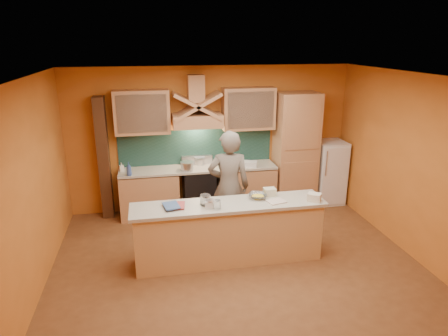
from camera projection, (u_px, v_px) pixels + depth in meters
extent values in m
cube|color=brown|center=(239.00, 269.00, 5.94)|extent=(5.50, 5.00, 0.01)
cube|color=white|center=(242.00, 77.00, 5.08)|extent=(5.50, 5.00, 0.01)
cube|color=orange|center=(211.00, 139.00, 7.85)|extent=(5.50, 0.02, 2.80)
cube|color=orange|center=(312.00, 285.00, 3.18)|extent=(5.50, 0.02, 2.80)
cube|color=orange|center=(27.00, 195.00, 5.01)|extent=(0.02, 5.00, 2.80)
cube|color=orange|center=(418.00, 169.00, 6.01)|extent=(0.02, 5.00, 2.80)
cube|color=tan|center=(150.00, 194.00, 7.64)|extent=(1.10, 0.60, 0.86)
cube|color=tan|center=(246.00, 188.00, 7.98)|extent=(1.10, 0.60, 0.86)
cube|color=#B3AA97|center=(199.00, 168.00, 7.67)|extent=(3.00, 0.62, 0.04)
cube|color=black|center=(199.00, 190.00, 7.80)|extent=(0.60, 0.58, 0.90)
cube|color=#1A3933|center=(196.00, 147.00, 7.82)|extent=(3.00, 0.03, 0.70)
cube|color=tan|center=(197.00, 121.00, 7.43)|extent=(0.92, 0.50, 0.24)
cube|color=tan|center=(196.00, 88.00, 7.34)|extent=(0.30, 0.30, 0.50)
cube|color=tan|center=(142.00, 112.00, 7.26)|extent=(1.00, 0.35, 0.80)
cube|color=tan|center=(248.00, 109.00, 7.63)|extent=(1.00, 0.35, 0.80)
cube|color=tan|center=(295.00, 151.00, 7.94)|extent=(0.80, 0.60, 2.30)
cube|color=white|center=(328.00, 172.00, 8.24)|extent=(0.58, 0.60, 1.30)
cube|color=#472816|center=(104.00, 159.00, 7.41)|extent=(0.20, 0.30, 2.30)
cube|color=#E2AF74|center=(229.00, 234.00, 6.07)|extent=(2.80, 0.55, 0.88)
cube|color=#B3AA97|center=(229.00, 205.00, 5.92)|extent=(2.90, 0.62, 0.05)
imported|color=#70665B|center=(229.00, 187.00, 6.56)|extent=(0.75, 0.55, 1.90)
cylinder|color=#AEAFB5|center=(187.00, 167.00, 7.48)|extent=(0.27, 0.27, 0.17)
cylinder|color=silver|center=(199.00, 162.00, 7.81)|extent=(0.22, 0.22, 0.14)
imported|color=white|center=(121.00, 167.00, 7.39)|extent=(0.10, 0.10, 0.17)
imported|color=#375399|center=(129.00, 169.00, 7.15)|extent=(0.10, 0.10, 0.25)
imported|color=silver|center=(238.00, 163.00, 7.82)|extent=(0.29, 0.29, 0.08)
cube|color=white|center=(250.00, 164.00, 7.71)|extent=(0.32, 0.28, 0.09)
imported|color=#AF3E3E|center=(170.00, 206.00, 5.79)|extent=(0.25, 0.31, 0.03)
imported|color=#3E5988|center=(164.00, 207.00, 5.71)|extent=(0.26, 0.33, 0.02)
cylinder|color=silver|center=(205.00, 200.00, 5.84)|extent=(0.19, 0.19, 0.16)
cylinder|color=white|center=(217.00, 205.00, 5.70)|extent=(0.12, 0.12, 0.13)
cube|color=silver|center=(210.00, 204.00, 5.75)|extent=(0.16, 0.16, 0.11)
imported|color=white|center=(258.00, 196.00, 6.10)|extent=(0.35, 0.35, 0.07)
cube|color=beige|center=(276.00, 201.00, 5.96)|extent=(0.30, 0.26, 0.02)
cube|color=beige|center=(270.00, 192.00, 6.20)|extent=(0.18, 0.15, 0.12)
cube|color=beige|center=(314.00, 197.00, 5.99)|extent=(0.24, 0.23, 0.12)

